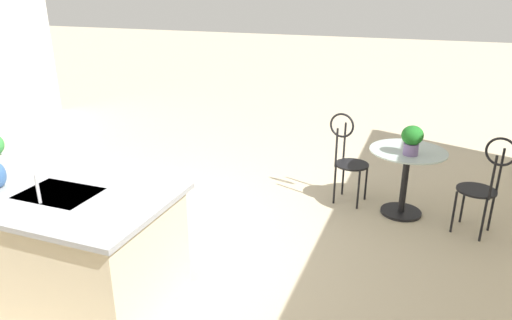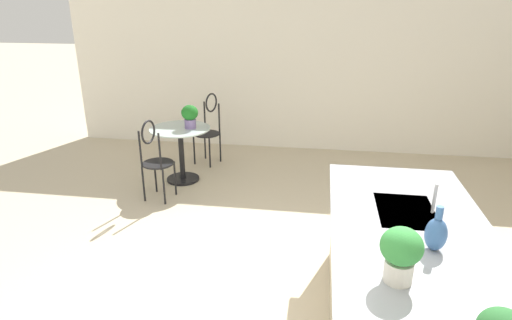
% 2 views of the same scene
% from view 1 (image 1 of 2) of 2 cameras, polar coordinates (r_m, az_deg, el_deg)
% --- Properties ---
extents(ground_plane, '(40.00, 40.00, 0.00)m').
position_cam_1_polar(ground_plane, '(4.88, -16.91, -9.38)').
color(ground_plane, beige).
extents(kitchen_island, '(2.80, 1.06, 0.92)m').
position_cam_1_polar(kitchen_island, '(4.33, -27.55, -8.03)').
color(kitchen_island, beige).
rests_on(kitchen_island, ground).
extents(bistro_table, '(0.80, 0.80, 0.74)m').
position_cam_1_polar(bistro_table, '(5.25, 17.82, -1.87)').
color(bistro_table, black).
rests_on(bistro_table, ground).
extents(chair_near_window, '(0.52, 0.49, 1.04)m').
position_cam_1_polar(chair_near_window, '(5.06, 26.23, -2.36)').
color(chair_near_window, black).
rests_on(chair_near_window, ground).
extents(chair_by_island, '(0.51, 0.44, 1.04)m').
position_cam_1_polar(chair_by_island, '(5.36, 11.19, 0.69)').
color(chair_by_island, black).
rests_on(chair_by_island, ground).
extents(sink_faucet, '(0.02, 0.02, 0.22)m').
position_cam_1_polar(sink_faucet, '(3.61, -25.19, -3.23)').
color(sink_faucet, '#B2B5BA').
rests_on(sink_faucet, kitchen_island).
extents(potted_plant_on_table, '(0.22, 0.22, 0.31)m').
position_cam_1_polar(potted_plant_on_table, '(4.96, 18.60, 2.53)').
color(potted_plant_on_table, '#7A669E').
rests_on(potted_plant_on_table, bistro_table).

